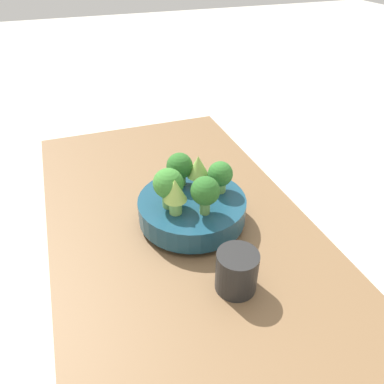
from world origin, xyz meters
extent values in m
plane|color=beige|center=(0.00, 0.00, 0.00)|extent=(6.00, 6.00, 0.00)
cube|color=brown|center=(0.00, 0.00, 0.02)|extent=(1.20, 0.60, 0.04)
cylinder|color=navy|center=(0.03, -0.03, 0.05)|extent=(0.11, 0.11, 0.01)
cylinder|color=navy|center=(0.03, -0.03, 0.08)|extent=(0.25, 0.25, 0.05)
cylinder|color=#609347|center=(-0.02, -0.04, 0.13)|extent=(0.02, 0.02, 0.04)
sphere|color=#286023|center=(-0.02, -0.04, 0.17)|extent=(0.06, 0.06, 0.06)
cylinder|color=#6BA34C|center=(0.10, -0.02, 0.12)|extent=(0.03, 0.03, 0.03)
sphere|color=#286023|center=(0.10, -0.02, 0.16)|extent=(0.06, 0.06, 0.06)
cylinder|color=#7AB256|center=(0.00, 0.02, 0.12)|extent=(0.03, 0.03, 0.04)
cone|color=#93B751|center=(0.00, 0.02, 0.17)|extent=(0.05, 0.05, 0.05)
cylinder|color=#609347|center=(0.03, 0.03, 0.13)|extent=(0.03, 0.03, 0.04)
sphere|color=#387A2D|center=(0.03, 0.03, 0.17)|extent=(0.07, 0.07, 0.07)
cylinder|color=#6BA34C|center=(0.04, -0.10, 0.12)|extent=(0.03, 0.03, 0.03)
sphere|color=#2D6B28|center=(0.04, -0.10, 0.15)|extent=(0.06, 0.06, 0.06)
cylinder|color=#609347|center=(0.08, -0.06, 0.12)|extent=(0.02, 0.02, 0.03)
cone|color=#93B751|center=(0.08, -0.06, 0.16)|extent=(0.05, 0.05, 0.05)
cylinder|color=black|center=(-0.18, -0.04, 0.08)|extent=(0.08, 0.08, 0.09)
camera|label=1|loc=(-0.62, 0.21, 0.62)|focal=35.00mm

